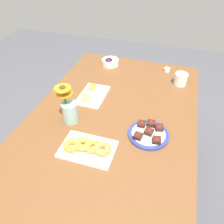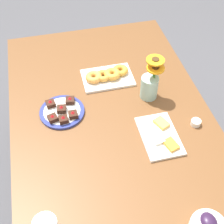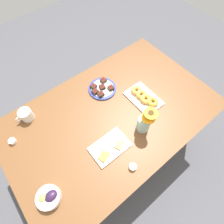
% 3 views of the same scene
% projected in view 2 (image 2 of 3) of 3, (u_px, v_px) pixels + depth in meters
% --- Properties ---
extents(ground_plane, '(6.00, 6.00, 0.00)m').
position_uv_depth(ground_plane, '(112.00, 189.00, 2.11)').
color(ground_plane, '#4C4C51').
extents(dining_table, '(1.60, 1.00, 0.74)m').
position_uv_depth(dining_table, '(112.00, 128.00, 1.62)').
color(dining_table, brown).
rests_on(dining_table, ground_plane).
extents(cheese_platter, '(0.26, 0.17, 0.03)m').
position_uv_depth(cheese_platter, '(160.00, 136.00, 1.47)').
color(cheese_platter, white).
rests_on(cheese_platter, dining_table).
extents(croissant_platter, '(0.19, 0.28, 0.05)m').
position_uv_depth(croissant_platter, '(107.00, 76.00, 1.74)').
color(croissant_platter, white).
rests_on(croissant_platter, dining_table).
extents(jam_cup_berry, '(0.05, 0.05, 0.03)m').
position_uv_depth(jam_cup_berry, '(196.00, 122.00, 1.52)').
color(jam_cup_berry, white).
rests_on(jam_cup_berry, dining_table).
extents(dessert_plate, '(0.23, 0.23, 0.05)m').
position_uv_depth(dessert_plate, '(62.00, 112.00, 1.57)').
color(dessert_plate, navy).
rests_on(dessert_plate, dining_table).
extents(flower_vase, '(0.10, 0.11, 0.24)m').
position_uv_depth(flower_vase, '(150.00, 84.00, 1.60)').
color(flower_vase, '#99C1B7').
rests_on(flower_vase, dining_table).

